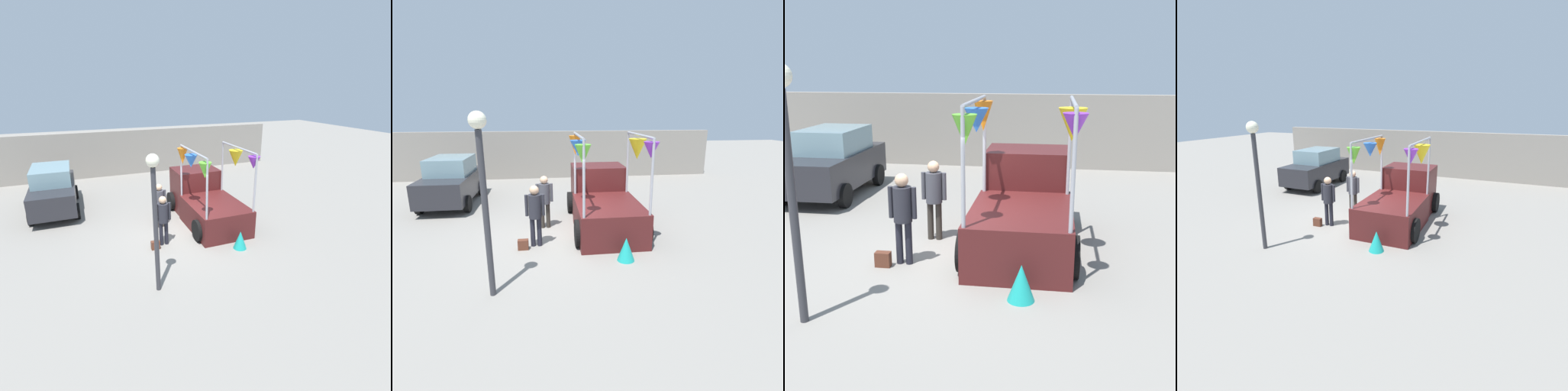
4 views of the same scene
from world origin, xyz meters
TOP-DOWN VIEW (x-y plane):
  - ground_plane at (0.00, 0.00)m, footprint 60.00×60.00m
  - vendor_truck at (1.40, 1.11)m, footprint 2.36×4.06m
  - parked_car at (-4.20, 4.19)m, footprint 1.88×4.00m
  - person_customer at (-0.72, -0.45)m, footprint 0.53×0.34m
  - person_vendor at (-0.48, 0.92)m, footprint 0.53×0.34m
  - handbag at (-1.07, -0.65)m, footprint 0.28×0.16m
  - street_lamp at (-1.53, -2.74)m, footprint 0.32×0.32m
  - brick_boundary_wall at (0.00, 8.85)m, footprint 18.00×0.36m
  - folded_kite_bundle_teal at (1.53, -1.62)m, footprint 0.54×0.54m

SIDE VIEW (x-z plane):
  - ground_plane at x=0.00m, z-range 0.00..0.00m
  - handbag at x=-1.07m, z-range 0.00..0.28m
  - folded_kite_bundle_teal at x=1.53m, z-range 0.00..0.60m
  - vendor_truck at x=1.40m, z-range -0.66..2.35m
  - parked_car at x=-4.20m, z-range 0.00..1.88m
  - person_vendor at x=-0.48m, z-range 0.18..1.87m
  - person_customer at x=-0.72m, z-range 0.18..1.91m
  - brick_boundary_wall at x=0.00m, z-range 0.00..2.60m
  - street_lamp at x=-1.53m, z-range 0.58..4.21m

